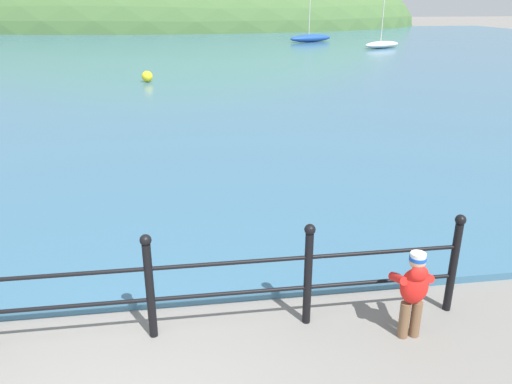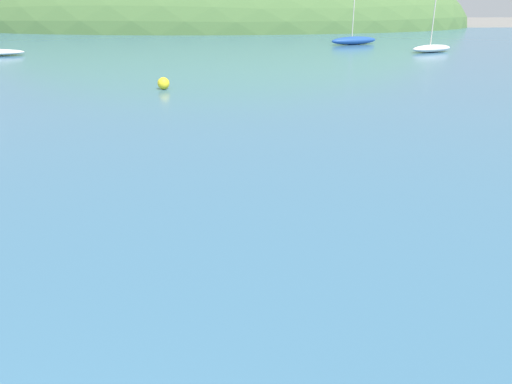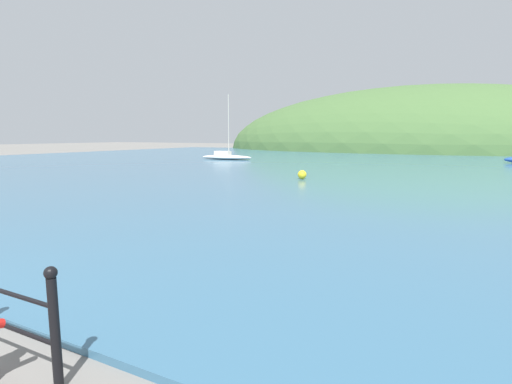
% 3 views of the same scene
% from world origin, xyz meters
% --- Properties ---
extents(water, '(80.00, 60.00, 0.10)m').
position_xyz_m(water, '(0.00, 32.00, 0.05)').
color(water, '#386684').
rests_on(water, ground).
extents(far_hillside, '(65.24, 35.88, 19.95)m').
position_xyz_m(far_hillside, '(0.00, 67.37, 0.00)').
color(far_hillside, '#476B38').
rests_on(far_hillside, ground).
extents(boat_far_right, '(5.28, 2.13, 6.06)m').
position_xyz_m(boat_far_right, '(-13.39, 31.65, 0.37)').
color(boat_far_right, silver).
rests_on(boat_far_right, water).
extents(mooring_buoy, '(0.46, 0.46, 0.46)m').
position_xyz_m(mooring_buoy, '(-0.59, 18.86, 0.33)').
color(mooring_buoy, yellow).
rests_on(mooring_buoy, water).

